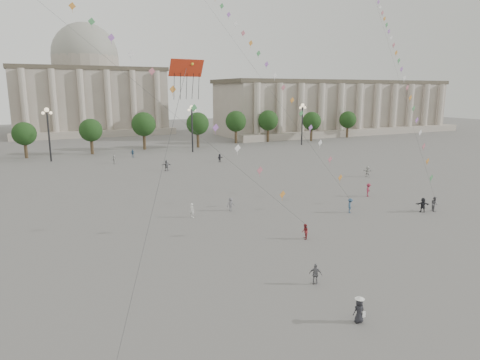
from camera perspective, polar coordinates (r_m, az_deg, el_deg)
name	(u,v)px	position (r m, az deg, el deg)	size (l,w,h in m)	color
ground	(328,290)	(32.12, 11.60, -14.16)	(360.00, 360.00, 0.00)	#5C5A57
hall_east	(337,107)	(149.20, 12.78, 9.47)	(84.00, 26.22, 17.20)	gray
hall_central	(88,89)	(152.92, -19.61, 11.31)	(48.30, 34.30, 35.50)	gray
tree_row	(119,128)	(102.60, -15.89, 6.64)	(137.12, 5.12, 8.00)	#36291B
lamp_post_mid_west	(48,124)	(92.93, -24.24, 6.77)	(2.00, 0.90, 10.65)	#262628
lamp_post_mid_east	(192,120)	(98.56, -6.42, 7.96)	(2.00, 0.90, 10.65)	#262628
lamp_post_far_east	(302,116)	(112.23, 8.32, 8.38)	(2.00, 0.90, 10.65)	#262628
person_crowd_0	(133,153)	(93.50, -14.14, 3.46)	(1.01, 0.42, 1.72)	#37597C
person_crowd_3	(423,205)	(54.25, 23.19, -3.08)	(1.59, 0.51, 1.72)	#232428
person_crowd_4	(114,159)	(86.48, -16.43, 2.67)	(1.56, 0.50, 1.68)	#BBBAB6
person_crowd_6	(231,204)	(50.41, -1.24, -3.25)	(1.04, 0.60, 1.62)	slate
person_crowd_7	(367,171)	(73.24, 16.64, 1.10)	(1.66, 0.53, 1.79)	silver
person_crowd_8	(368,190)	(59.73, 16.75, -1.28)	(1.15, 0.66, 1.78)	maroon
person_crowd_9	(220,158)	(84.89, -2.72, 2.96)	(1.51, 0.48, 1.63)	#232328
person_crowd_12	(166,165)	(76.54, -9.78, 1.92)	(1.78, 0.57, 1.92)	slate
person_crowd_13	(192,210)	(48.18, -6.41, -4.03)	(0.60, 0.39, 1.64)	silver
tourist_3	(316,274)	(32.49, 10.04, -12.25)	(0.92, 0.38, 1.57)	slate
kite_flyer_0	(305,232)	(41.52, 8.66, -6.82)	(0.73, 0.57, 1.50)	maroon
kite_flyer_1	(350,206)	(51.29, 14.48, -3.32)	(1.11, 0.64, 1.71)	#304E6D
kite_flyer_2	(434,204)	(55.25, 24.49, -2.92)	(0.85, 0.66, 1.75)	slate
hat_person	(359,310)	(28.22, 15.61, -16.34)	(0.79, 0.60, 1.69)	black
dragon_kite	(186,82)	(27.00, -7.23, 12.87)	(5.21, 6.84, 20.50)	#A92812
kite_train_mid	(215,3)	(68.46, -3.30, 22.49)	(12.67, 46.37, 66.95)	#3F3F3F
kite_train_east	(391,42)	(76.01, 19.50, 16.96)	(21.90, 37.72, 57.45)	#3F3F3F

